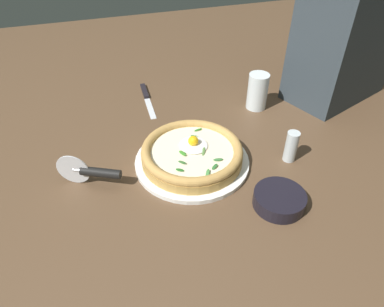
% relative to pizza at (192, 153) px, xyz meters
% --- Properties ---
extents(ground_plane, '(2.40, 2.40, 0.03)m').
position_rel_pizza_xyz_m(ground_plane, '(0.03, -0.03, -0.05)').
color(ground_plane, brown).
rests_on(ground_plane, ground).
extents(pizza_plate, '(0.29, 0.29, 0.01)m').
position_rel_pizza_xyz_m(pizza_plate, '(-0.00, 0.00, -0.03)').
color(pizza_plate, white).
rests_on(pizza_plate, ground).
extents(pizza, '(0.26, 0.26, 0.06)m').
position_rel_pizza_xyz_m(pizza, '(0.00, 0.00, 0.00)').
color(pizza, tan).
rests_on(pizza, pizza_plate).
extents(side_bowl, '(0.12, 0.12, 0.03)m').
position_rel_pizza_xyz_m(side_bowl, '(-0.20, -0.14, -0.02)').
color(side_bowl, black).
rests_on(side_bowl, ground).
extents(pizza_cutter, '(0.08, 0.15, 0.08)m').
position_rel_pizza_xyz_m(pizza_cutter, '(-0.00, 0.25, 0.01)').
color(pizza_cutter, silver).
rests_on(pizza_cutter, ground).
extents(table_knife, '(0.22, 0.03, 0.01)m').
position_rel_pizza_xyz_m(table_knife, '(0.37, 0.04, -0.03)').
color(table_knife, silver).
rests_on(table_knife, ground).
extents(drinking_glass, '(0.06, 0.06, 0.11)m').
position_rel_pizza_xyz_m(drinking_glass, '(0.20, -0.28, 0.01)').
color(drinking_glass, silver).
rests_on(drinking_glass, ground).
extents(pepper_shaker, '(0.03, 0.03, 0.09)m').
position_rel_pizza_xyz_m(pepper_shaker, '(-0.06, -0.25, 0.01)').
color(pepper_shaker, silver).
rests_on(pepper_shaker, ground).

